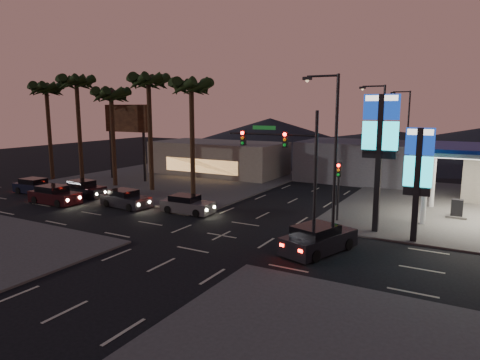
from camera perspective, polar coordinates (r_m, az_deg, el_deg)
The scene contains 26 objects.
ground at distance 27.85m, azimuth -2.47°, elevation -7.41°, with size 140.00×140.00×0.00m, color black.
corner_lot_nw at distance 49.60m, azimuth -8.48°, elevation 0.11°, with size 24.00×24.00×0.12m, color #47443F.
pylon_sign_tall at distance 28.72m, azimuth 18.17°, elevation 5.63°, with size 2.20×0.35×9.00m.
pylon_sign_short at distance 27.51m, azimuth 22.68°, elevation 1.57°, with size 1.60×0.35×7.00m.
traffic_signal_mast at distance 26.84m, azimuth 6.55°, elevation 3.30°, with size 6.10×0.39×8.00m.
pedestal_signal at distance 31.25m, azimuth 12.98°, elevation -0.27°, with size 0.32×0.39×4.30m.
streetlight_near at distance 24.83m, azimuth 12.17°, elevation 3.77°, with size 2.14×0.25×10.00m.
streetlight_mid at distance 37.41m, azimuth 18.12°, elevation 5.40°, with size 2.14×0.25×10.00m.
streetlight_far at distance 51.20m, azimuth 21.24°, elevation 6.23°, with size 2.14×0.25×10.00m.
palm_a at distance 39.56m, azimuth -6.50°, elevation 11.39°, with size 4.41×4.41×10.86m.
palm_b at distance 42.69m, azimuth -12.09°, elevation 11.84°, with size 4.41×4.41×11.46m.
palm_c at distance 46.10m, azimuth -16.79°, elevation 10.11°, with size 4.41×4.41×10.26m.
palm_d at distance 49.84m, azimuth -20.94°, elevation 11.28°, with size 4.41×4.41×11.66m.
palm_e at distance 53.74m, azimuth -24.39°, elevation 10.31°, with size 4.41×4.41×11.06m.
billboard at distance 49.66m, azimuth -14.95°, elevation 7.18°, with size 6.00×0.30×8.50m.
building_far_west at distance 53.07m, azimuth -2.85°, elevation 2.93°, with size 16.00×8.00×4.00m, color #726B5B.
building_far_mid at distance 50.45m, azimuth 15.27°, elevation 2.49°, with size 12.00×9.00×4.40m, color #4C4C51.
hill_left at distance 91.53m, azimuth 4.01°, elevation 6.34°, with size 40.00×40.00×6.00m, color black.
hill_center at distance 84.03m, azimuth 19.66°, elevation 4.84°, with size 60.00×60.00×4.00m, color black.
car_lane_a_front at distance 36.71m, azimuth -15.05°, elevation -2.48°, with size 4.56×2.21×1.45m.
car_lane_a_mid at distance 40.10m, azimuth -23.51°, elevation -1.89°, with size 4.79×2.09×1.54m.
car_lane_a_rear at distance 45.64m, azimuth -25.64°, elevation -0.78°, with size 4.53×2.08×1.45m.
car_lane_b_front at distance 33.81m, azimuth -7.07°, elevation -3.29°, with size 4.34×1.93×1.39m.
car_lane_b_mid at distance 41.99m, azimuth -20.05°, elevation -1.33°, with size 4.11×1.90×1.31m.
car_lane_b_rear at distance 42.62m, azimuth -20.15°, elevation -1.09°, with size 4.57×2.17×1.45m.
suv_station at distance 24.96m, azimuth 10.36°, elevation -7.80°, with size 3.45×5.20×1.61m.
Camera 1 is at (14.06, -22.62, 8.14)m, focal length 32.00 mm.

